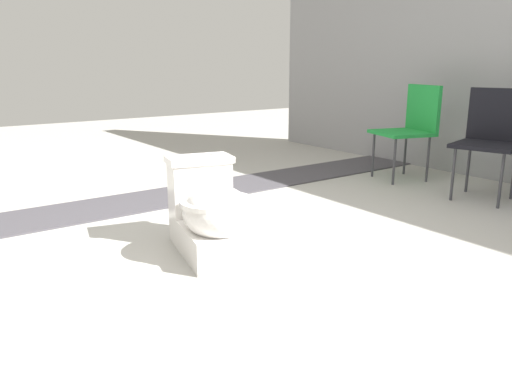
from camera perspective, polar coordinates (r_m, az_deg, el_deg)
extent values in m
plane|color=#A8A59E|center=(2.75, -3.50, -7.24)|extent=(14.00, 14.00, 0.00)
cube|color=#423F44|center=(4.05, -7.36, -0.10)|extent=(0.56, 8.00, 0.01)
cube|color=white|center=(2.77, -5.05, -5.23)|extent=(0.66, 0.47, 0.17)
ellipsoid|color=white|center=(2.62, -4.47, -2.29)|extent=(0.51, 0.45, 0.28)
cylinder|color=white|center=(2.61, -4.50, -1.11)|extent=(0.47, 0.47, 0.03)
cube|color=white|center=(2.89, -6.42, 0.47)|extent=(0.25, 0.37, 0.30)
cube|color=white|center=(2.86, -6.51, 3.74)|extent=(0.28, 0.40, 0.04)
cylinder|color=silver|center=(2.88, -4.99, 4.33)|extent=(0.02, 0.02, 0.01)
cube|color=#1E8C38|center=(4.63, 16.31, 6.50)|extent=(0.55, 0.55, 0.03)
cube|color=#1E8C38|center=(4.72, 18.55, 9.11)|extent=(0.43, 0.17, 0.40)
cylinder|color=#38383D|center=(4.43, 15.52, 3.36)|extent=(0.02, 0.02, 0.40)
cylinder|color=#38383D|center=(4.71, 13.25, 4.14)|extent=(0.02, 0.02, 0.40)
cylinder|color=#38383D|center=(4.62, 19.05, 3.54)|extent=(0.02, 0.02, 0.40)
cylinder|color=#38383D|center=(4.89, 16.67, 4.29)|extent=(0.02, 0.02, 0.40)
cube|color=black|center=(4.13, 24.88, 4.84)|extent=(0.53, 0.53, 0.03)
cube|color=black|center=(4.30, 25.95, 7.96)|extent=(0.44, 0.14, 0.40)
cylinder|color=#38383D|center=(3.97, 26.20, 1.13)|extent=(0.02, 0.02, 0.40)
cylinder|color=#38383D|center=(4.06, 21.59, 1.89)|extent=(0.02, 0.02, 0.40)
cylinder|color=#38383D|center=(4.38, 23.08, 2.60)|extent=(0.02, 0.02, 0.40)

